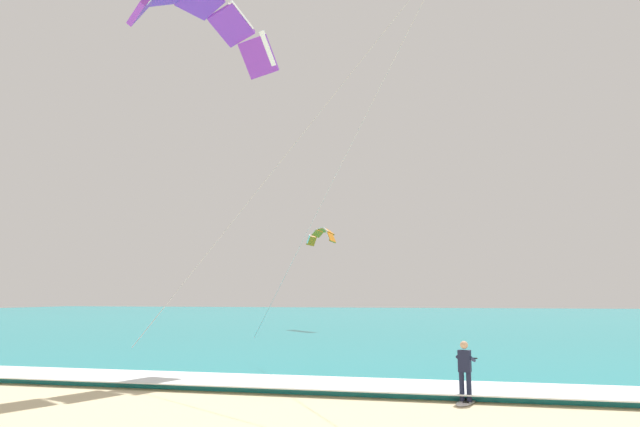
% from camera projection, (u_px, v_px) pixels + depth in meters
% --- Properties ---
extents(sea, '(200.00, 120.00, 0.20)m').
position_uv_depth(sea, '(454.00, 318.00, 74.73)').
color(sea, teal).
rests_on(sea, ground).
extents(surf_foam, '(200.00, 2.84, 0.04)m').
position_uv_depth(surf_foam, '(428.00, 387.00, 17.89)').
color(surf_foam, white).
rests_on(surf_foam, sea).
extents(surfboard, '(0.76, 1.46, 0.09)m').
position_uv_depth(surfboard, '(466.00, 402.00, 16.36)').
color(surfboard, white).
rests_on(surfboard, ground).
extents(kitesurfer, '(0.60, 0.60, 1.69)m').
position_uv_depth(kitesurfer, '(465.00, 368.00, 16.50)').
color(kitesurfer, '#191E38').
rests_on(kitesurfer, ground).
extents(kite_primary, '(11.68, 7.30, 14.41)m').
position_uv_depth(kite_primary, '(205.00, 17.00, 24.54)').
color(kite_primary, purple).
extents(kite_distant, '(3.21, 3.28, 1.48)m').
position_uv_depth(kite_distant, '(322.00, 235.00, 50.36)').
color(kite_distant, orange).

